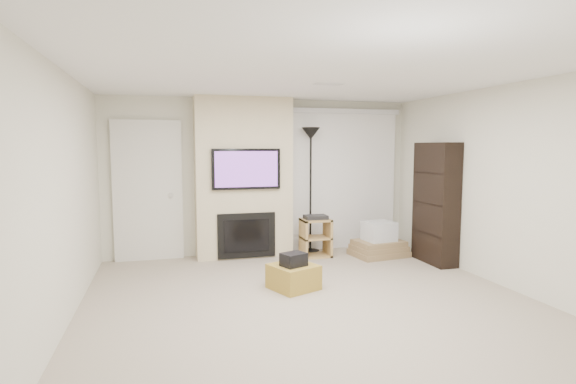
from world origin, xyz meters
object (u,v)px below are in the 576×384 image
object	(u,v)px
av_stand	(316,235)
box_stack	(379,243)
floor_lamp	(311,154)
ottoman	(293,277)
bookshelf	(436,203)

from	to	relation	value
av_stand	box_stack	xyz separation A→B (m)	(0.98, -0.24, -0.14)
av_stand	floor_lamp	bearing A→B (deg)	89.27
floor_lamp	box_stack	distance (m)	1.79
ottoman	floor_lamp	size ratio (longest dim) A/B	0.24
av_stand	box_stack	bearing A→B (deg)	-13.94
ottoman	box_stack	size ratio (longest dim) A/B	0.56
ottoman	box_stack	world-z (taller)	box_stack
ottoman	bookshelf	bearing A→B (deg)	15.13
ottoman	bookshelf	xyz separation A→B (m)	(2.40, 0.65, 0.75)
floor_lamp	box_stack	bearing A→B (deg)	-27.95
av_stand	bookshelf	distance (m)	1.89
floor_lamp	box_stack	xyz separation A→B (m)	(0.98, -0.52, -1.40)
floor_lamp	bookshelf	xyz separation A→B (m)	(1.60, -1.11, -0.71)
av_stand	bookshelf	bearing A→B (deg)	-27.55
av_stand	bookshelf	world-z (taller)	bookshelf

